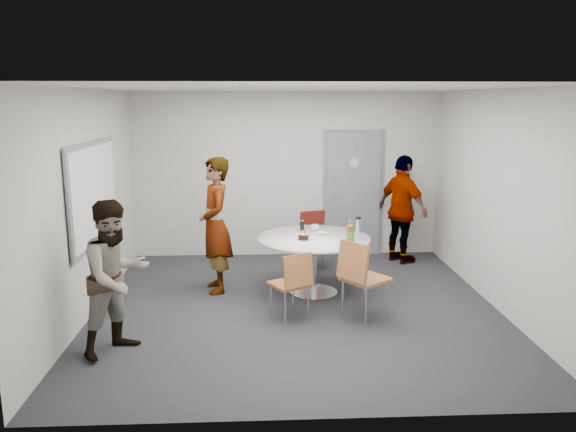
{
  "coord_description": "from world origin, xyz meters",
  "views": [
    {
      "loc": [
        -0.43,
        -6.64,
        2.58
      ],
      "look_at": [
        -0.09,
        0.25,
        1.13
      ],
      "focal_mm": 35.0,
      "sensor_mm": 36.0,
      "label": 1
    }
  ],
  "objects": [
    {
      "name": "whiteboard",
      "position": [
        -2.46,
        0.2,
        1.45
      ],
      "size": [
        0.04,
        1.9,
        1.25
      ],
      "color": "gray",
      "rests_on": "wall_left"
    },
    {
      "name": "person_right",
      "position": [
        1.8,
        1.95,
        0.86
      ],
      "size": [
        0.87,
        1.08,
        1.72
      ],
      "primitive_type": "imported",
      "rotation": [
        0.0,
        0.0,
        2.1
      ],
      "color": "black",
      "rests_on": "floor"
    },
    {
      "name": "wall_back",
      "position": [
        0.0,
        2.5,
        1.35
      ],
      "size": [
        5.0,
        0.0,
        5.0
      ],
      "primitive_type": "plane",
      "rotation": [
        1.57,
        0.0,
        0.0
      ],
      "color": "beige",
      "rests_on": "floor"
    },
    {
      "name": "ceiling",
      "position": [
        0.0,
        0.0,
        2.7
      ],
      "size": [
        5.0,
        5.0,
        0.0
      ],
      "primitive_type": "plane",
      "rotation": [
        3.14,
        0.0,
        0.0
      ],
      "color": "silver",
      "rests_on": "wall_back"
    },
    {
      "name": "chair_near_left",
      "position": [
        -0.06,
        -0.39,
        0.5
      ],
      "size": [
        0.55,
        0.57,
        0.83
      ],
      "rotation": [
        0.0,
        0.0,
        0.52
      ],
      "color": "brown",
      "rests_on": "floor"
    },
    {
      "name": "table",
      "position": [
        0.29,
        0.53,
        0.67
      ],
      "size": [
        1.49,
        1.49,
        1.09
      ],
      "color": "white",
      "rests_on": "floor"
    },
    {
      "name": "wall_right",
      "position": [
        2.5,
        0.0,
        1.35
      ],
      "size": [
        0.0,
        5.0,
        5.0
      ],
      "primitive_type": "plane",
      "rotation": [
        1.57,
        0.0,
        -1.57
      ],
      "color": "beige",
      "rests_on": "floor"
    },
    {
      "name": "chair_far",
      "position": [
        0.39,
        1.72,
        0.54
      ],
      "size": [
        0.52,
        0.55,
        0.88
      ],
      "rotation": [
        0.0,
        0.0,
        3.43
      ],
      "color": "maroon",
      "rests_on": "floor"
    },
    {
      "name": "floor",
      "position": [
        0.0,
        0.0,
        0.0
      ],
      "size": [
        5.0,
        5.0,
        0.0
      ],
      "primitive_type": "plane",
      "color": "#242328",
      "rests_on": "ground"
    },
    {
      "name": "wall_left",
      "position": [
        -2.5,
        0.0,
        1.35
      ],
      "size": [
        0.0,
        5.0,
        5.0
      ],
      "primitive_type": "plane",
      "rotation": [
        1.57,
        0.0,
        1.57
      ],
      "color": "beige",
      "rests_on": "floor"
    },
    {
      "name": "chair_near_right",
      "position": [
        0.71,
        -0.45,
        0.6
      ],
      "size": [
        0.68,
        0.67,
        0.98
      ],
      "rotation": [
        0.0,
        0.0,
        -0.94
      ],
      "color": "brown",
      "rests_on": "floor"
    },
    {
      "name": "door",
      "position": [
        1.1,
        2.48,
        1.03
      ],
      "size": [
        1.02,
        0.17,
        2.12
      ],
      "color": "slate",
      "rests_on": "wall_back"
    },
    {
      "name": "wall_front",
      "position": [
        0.0,
        -2.5,
        1.35
      ],
      "size": [
        5.0,
        0.0,
        5.0
      ],
      "primitive_type": "plane",
      "rotation": [
        -1.57,
        0.0,
        0.0
      ],
      "color": "beige",
      "rests_on": "floor"
    },
    {
      "name": "person_main",
      "position": [
        -1.04,
        0.72,
        0.91
      ],
      "size": [
        0.57,
        0.74,
        1.83
      ],
      "primitive_type": "imported",
      "rotation": [
        0.0,
        0.0,
        -1.36
      ],
      "color": "#A5C6EA",
      "rests_on": "floor"
    },
    {
      "name": "person_left",
      "position": [
        -1.91,
        -1.13,
        0.8
      ],
      "size": [
        0.97,
        0.99,
        1.6
      ],
      "primitive_type": "imported",
      "rotation": [
        0.0,
        0.0,
        0.87
      ],
      "color": "white",
      "rests_on": "floor"
    }
  ]
}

